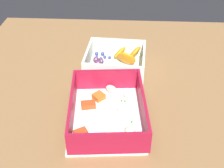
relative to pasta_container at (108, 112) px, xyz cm
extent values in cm
cube|color=brown|center=(11.58, 0.41, -2.79)|extent=(80.00, 80.00, 2.00)
cube|color=white|center=(-0.07, 0.05, -1.49)|extent=(22.33, 17.43, 0.60)
cube|color=maroon|center=(-10.26, -0.84, 1.43)|extent=(1.95, 15.66, 5.24)
cube|color=maroon|center=(10.11, 0.93, 1.43)|extent=(1.95, 15.66, 5.24)
cube|color=maroon|center=(-0.72, 7.55, 1.43)|extent=(19.83, 2.32, 5.24)
cube|color=maroon|center=(0.58, -7.46, 1.43)|extent=(19.83, 2.32, 5.24)
ellipsoid|color=beige|center=(-4.62, -4.97, -0.22)|extent=(3.30, 3.32, 1.38)
ellipsoid|color=beige|center=(-5.68, -0.81, -0.43)|extent=(2.07, 2.51, 1.08)
ellipsoid|color=beige|center=(8.45, -0.22, -0.17)|extent=(3.45, 3.53, 1.46)
ellipsoid|color=beige|center=(-7.11, -4.47, -0.40)|extent=(2.48, 2.74, 1.13)
ellipsoid|color=beige|center=(5.36, -2.18, -0.39)|extent=(2.70, 2.31, 1.14)
ellipsoid|color=beige|center=(-1.98, 0.52, -0.47)|extent=(2.42, 2.08, 1.02)
ellipsoid|color=beige|center=(1.75, -3.18, -0.30)|extent=(2.01, 2.69, 1.27)
ellipsoid|color=beige|center=(6.67, -4.00, -0.47)|extent=(2.48, 2.28, 1.02)
ellipsoid|color=beige|center=(-2.14, -2.89, -0.48)|extent=(2.09, 2.40, 1.01)
ellipsoid|color=beige|center=(-8.65, -0.49, -0.46)|extent=(1.98, 2.40, 1.04)
cube|color=red|center=(2.72, 4.58, -0.52)|extent=(2.53, 3.58, 1.32)
cube|color=#AD5B1E|center=(5.83, 2.53, -0.53)|extent=(3.38, 3.38, 1.32)
cube|color=red|center=(-6.19, 5.04, -0.45)|extent=(2.76, 3.06, 1.47)
cube|color=#387A33|center=(5.30, -2.83, -1.09)|extent=(0.60, 0.40, 0.20)
cube|color=#387A33|center=(2.92, -3.60, -1.09)|extent=(0.60, 0.40, 0.20)
cube|color=#387A33|center=(-1.73, -5.15, -1.09)|extent=(0.60, 0.40, 0.20)
cube|color=#387A33|center=(5.08, -3.59, -1.09)|extent=(0.60, 0.40, 0.20)
cube|color=silver|center=(19.83, -0.75, -1.49)|extent=(15.17, 16.36, 0.60)
cube|color=silver|center=(13.02, -0.33, 1.23)|extent=(1.56, 15.52, 4.84)
cube|color=silver|center=(26.63, -1.17, 1.23)|extent=(1.56, 15.52, 4.84)
cube|color=silver|center=(20.29, 6.69, 1.23)|extent=(13.05, 1.40, 4.84)
cube|color=silver|center=(19.37, -8.19, 1.23)|extent=(13.05, 1.40, 4.84)
ellipsoid|color=orange|center=(20.04, -3.77, 1.43)|extent=(5.06, 5.87, 5.03)
ellipsoid|color=orange|center=(23.29, -5.82, 1.24)|extent=(5.85, 5.43, 4.65)
ellipsoid|color=orange|center=(23.60, -1.72, 1.03)|extent=(5.56, 5.35, 4.23)
cube|color=#F4EACC|center=(16.97, -1.42, -0.40)|extent=(2.10, 2.72, 1.57)
cube|color=#F4EACC|center=(15.03, -5.32, -0.24)|extent=(3.42, 2.73, 1.89)
cube|color=#F4EACC|center=(19.93, 0.52, -0.43)|extent=(2.06, 2.64, 1.51)
sphere|color=#562D4C|center=(19.60, 3.93, -0.20)|extent=(1.97, 1.97, 1.97)
sphere|color=#562D4C|center=(17.76, 1.79, -0.33)|extent=(1.71, 1.71, 1.71)
sphere|color=#562D4C|center=(21.11, 3.24, -0.48)|extent=(1.42, 1.42, 1.42)
sphere|color=#562D4C|center=(18.26, 5.20, -0.35)|extent=(1.66, 1.66, 1.66)
sphere|color=#562D4C|center=(21.86, 4.76, -0.40)|extent=(1.58, 1.58, 1.58)
cone|color=red|center=(15.77, 2.26, -0.02)|extent=(2.90, 2.90, 2.32)
sphere|color=navy|center=(25.46, 4.91, -0.60)|extent=(1.18, 1.18, 1.18)
sphere|color=navy|center=(22.53, 3.48, -0.62)|extent=(1.13, 1.13, 1.13)
sphere|color=navy|center=(23.78, 1.07, -0.73)|extent=(0.90, 0.90, 0.90)
sphere|color=navy|center=(23.91, 2.43, -0.72)|extent=(0.93, 0.93, 0.93)
sphere|color=navy|center=(23.50, 4.72, -0.71)|extent=(0.95, 0.95, 0.95)
sphere|color=navy|center=(25.47, 3.20, -0.61)|extent=(1.16, 1.16, 1.16)
camera|label=1|loc=(-46.88, -3.46, 42.00)|focal=46.85mm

